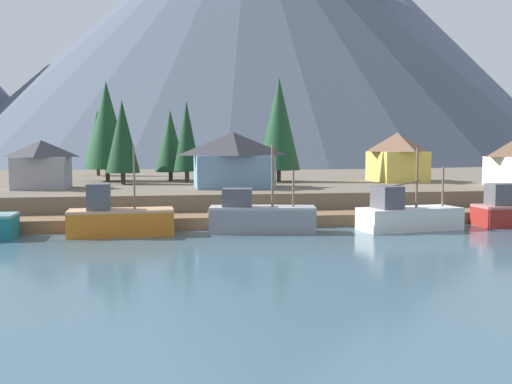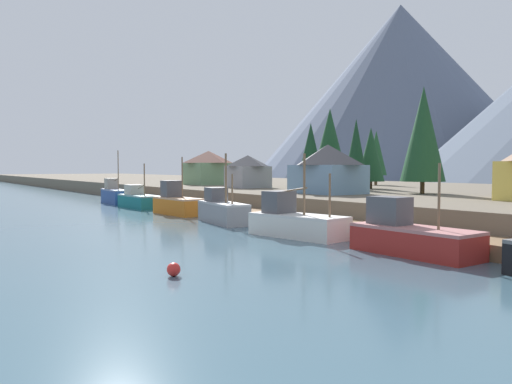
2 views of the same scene
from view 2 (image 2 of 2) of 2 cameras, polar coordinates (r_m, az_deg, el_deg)
ground_plane at (r=64.64m, az=13.32°, el=-2.63°), size 400.00×400.00×1.00m
dock at (r=52.55m, az=0.11°, el=-2.69°), size 80.00×4.00×1.60m
shoreline_bank at (r=73.86m, az=19.55°, el=-0.69°), size 400.00×56.00×2.50m
mountain_west_peak at (r=221.61m, az=15.79°, el=10.60°), size 123.20×123.20×72.13m
fishing_boat_blue at (r=80.20m, az=-15.55°, el=-0.31°), size 8.32×2.85×8.03m
fishing_boat_teal at (r=70.84m, az=-13.02°, el=-0.87°), size 8.24×3.12×6.03m
fishing_boat_orange at (r=60.20m, az=-8.82°, el=-1.28°), size 7.87×3.01×6.71m
fishing_boat_grey at (r=50.59m, az=-3.82°, el=-2.06°), size 8.48×3.81×6.88m
fishing_boat_white at (r=40.61m, az=4.45°, el=-3.38°), size 8.58×4.38×6.60m
fishing_boat_red at (r=33.71m, az=16.93°, el=-4.75°), size 8.21×3.10×5.78m
house_grey at (r=75.20m, az=-0.92°, el=2.36°), size 5.25×5.51×4.81m
house_blue at (r=59.29m, az=8.03°, el=2.63°), size 8.08×6.09×5.65m
house_green at (r=89.18m, az=-5.33°, el=2.77°), size 7.05×7.17×5.89m
conifer_near_left at (r=68.71m, az=11.14°, el=4.68°), size 3.09×3.09×9.43m
conifer_near_right at (r=89.17m, az=13.31°, el=4.27°), size 3.71×3.71×9.25m
conifer_mid_left at (r=72.76m, az=6.15°, el=4.55°), size 3.74×3.74×9.32m
conifer_mid_right at (r=73.43m, az=12.74°, el=4.12°), size 3.91×3.91×8.62m
conifer_back_left at (r=61.49m, az=18.23°, el=6.20°), size 5.06×5.06×12.27m
conifer_back_right at (r=78.23m, az=8.27°, el=5.46°), size 5.37×5.37×11.96m
channel_buoy at (r=26.34m, az=-9.22°, el=-8.57°), size 0.70×0.70×0.70m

